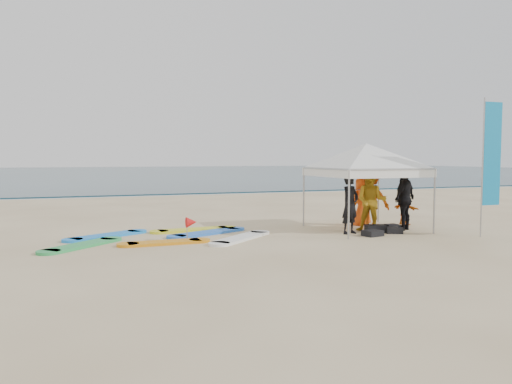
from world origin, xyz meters
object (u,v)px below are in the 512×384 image
object	(u,v)px
person_yellow	(371,201)
canopy_tent	(366,144)
person_black_b	(404,199)
marker_pennant	(191,222)
person_orange_b	(362,201)
surfboard_spread	(169,237)
person_seated	(405,209)
person_black_a	(350,204)
feather_flag	(491,155)
person_orange_a	(370,199)

from	to	relation	value
person_yellow	canopy_tent	distance (m)	1.73
person_black_b	person_yellow	bearing A→B (deg)	-28.75
person_yellow	marker_pennant	bearing A→B (deg)	-142.49
person_yellow	person_orange_b	distance (m)	1.40
canopy_tent	person_orange_b	bearing A→B (deg)	64.22
marker_pennant	surfboard_spread	xyz separation A→B (m)	(-0.46, 0.70, -0.46)
person_orange_b	person_seated	distance (m)	1.47
person_black_a	person_yellow	distance (m)	0.77
marker_pennant	feather_flag	bearing A→B (deg)	-14.26
person_seated	feather_flag	size ratio (longest dim) A/B	0.26
person_orange_a	feather_flag	xyz separation A→B (m)	(2.31, -2.32, 1.33)
person_seated	feather_flag	world-z (taller)	feather_flag
feather_flag	person_seated	bearing A→B (deg)	104.03
marker_pennant	person_black_a	bearing A→B (deg)	-3.59
person_yellow	marker_pennant	distance (m)	5.32
person_black_b	person_seated	distance (m)	1.32
person_black_a	person_orange_a	size ratio (longest dim) A/B	0.94
person_black_b	person_orange_b	distance (m)	1.47
person_black_a	person_yellow	size ratio (longest dim) A/B	0.94
person_orange_a	person_orange_b	xyz separation A→B (m)	(0.21, 0.81, -0.12)
person_orange_a	feather_flag	distance (m)	3.54
person_orange_a	person_black_b	world-z (taller)	person_black_b
person_black_b	feather_flag	bearing A→B (deg)	100.18
person_black_b	surfboard_spread	world-z (taller)	person_black_b
person_black_b	person_seated	bearing A→B (deg)	-155.65
marker_pennant	person_orange_b	bearing A→B (deg)	10.90
person_orange_b	canopy_tent	size ratio (longest dim) A/B	0.40
person_seated	marker_pennant	distance (m)	7.24
person_yellow	marker_pennant	size ratio (longest dim) A/B	2.85
person_orange_a	person_black_b	distance (m)	1.00
canopy_tent	marker_pennant	bearing A→B (deg)	-177.11
person_orange_b	marker_pennant	distance (m)	5.91
person_orange_a	person_seated	xyz separation A→B (m)	(1.61, 0.48, -0.41)
person_orange_a	person_orange_b	distance (m)	0.84
person_black_b	person_seated	world-z (taller)	person_black_b
canopy_tent	surfboard_spread	size ratio (longest dim) A/B	0.67
person_orange_b	canopy_tent	world-z (taller)	canopy_tent
person_yellow	person_orange_a	size ratio (longest dim) A/B	1.01
person_orange_a	marker_pennant	world-z (taller)	person_orange_a
person_orange_b	surfboard_spread	world-z (taller)	person_orange_b
person_black_a	person_seated	world-z (taller)	person_black_a
person_yellow	person_black_b	bearing A→B (deg)	39.17
marker_pennant	canopy_tent	bearing A→B (deg)	2.89
person_orange_a	surfboard_spread	world-z (taller)	person_orange_a
surfboard_spread	canopy_tent	bearing A→B (deg)	-4.19
person_seated	surfboard_spread	size ratio (longest dim) A/B	0.17
person_yellow	person_seated	size ratio (longest dim) A/B	1.84
person_black_b	marker_pennant	xyz separation A→B (m)	(-6.45, 0.19, -0.44)
person_black_a	person_seated	size ratio (longest dim) A/B	1.72
person_orange_a	marker_pennant	bearing A→B (deg)	24.32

